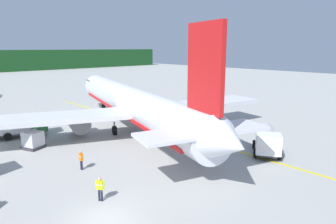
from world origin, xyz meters
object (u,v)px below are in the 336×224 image
Objects in this scene: airliner_foreground at (132,104)px; cargo_container_far at (33,140)px; service_truck_catering at (15,125)px; cargo_container_mid at (216,125)px; crew_marshaller at (100,187)px; crew_loader_right at (174,132)px; service_truck_fuel at (267,139)px; crew_loader_left at (81,159)px.

airliner_foreground is 17.71× the size of cargo_container_far.
cargo_container_mid is at bearing -38.76° from service_truck_catering.
crew_marshaller is (-0.66, -14.24, 0.12)m from cargo_container_far.
cargo_container_mid is (18.11, -14.54, -0.45)m from service_truck_catering.
service_truck_catering is at bearing 133.55° from crew_loader_right.
airliner_foreground is 5.84× the size of service_truck_catering.
service_truck_fuel is 3.41× the size of crew_loader_left.
crew_loader_left is 1.01× the size of crew_loader_right.
service_truck_fuel is 3.46× the size of crew_loader_right.
cargo_container_far is at bearing 153.25° from cargo_container_mid.
crew_loader_left is (-15.16, 8.45, -0.41)m from service_truck_fuel.
crew_marshaller is at bearing -164.77° from cargo_container_mid.
crew_loader_right is at bearing 26.36° from crew_marshaller.
cargo_container_mid is 1.27× the size of crew_loader_right.
crew_loader_right is at bearing 165.95° from cargo_container_mid.
crew_marshaller is (-0.66, -19.66, -0.44)m from service_truck_catering.
service_truck_fuel reaches higher than cargo_container_mid.
cargo_container_far is 1.38× the size of crew_loader_left.
airliner_foreground reaches higher than service_truck_catering.
airliner_foreground reaches higher than crew_loader_left.
crew_loader_right is (-3.62, 9.17, -0.42)m from service_truck_fuel.
cargo_container_far is at bearing 148.28° from crew_loader_right.
crew_loader_left is at bearing -176.43° from crew_loader_right.
cargo_container_far reaches higher than crew_loader_right.
cargo_container_far is 8.50m from crew_loader_left.
service_truck_fuel reaches higher than cargo_container_far.
crew_marshaller is at bearing -133.42° from airliner_foreground.
service_truck_fuel is 9.87m from crew_loader_right.
service_truck_catering reaches higher than service_truck_fuel.
service_truck_fuel is (4.61, -15.50, -2.00)m from airliner_foreground.
cargo_container_far is (-11.51, 1.39, -2.50)m from airliner_foreground.
airliner_foreground is 24.00× the size of crew_marshaller.
cargo_container_mid is at bearing -14.05° from crew_loader_right.
service_truck_catering is at bearing 141.24° from cargo_container_mid.
cargo_container_mid is 5.79m from crew_loader_right.
cargo_container_far is 14.26m from crew_marshaller.
service_truck_fuel is 16.99m from crew_marshaller.
service_truck_fuel is at bearing -8.99° from crew_marshaller.
service_truck_catering is at bearing 88.06° from crew_marshaller.
cargo_container_mid is at bearing -2.29° from crew_loader_left.
cargo_container_mid reaches higher than crew_loader_right.
crew_marshaller reaches higher than crew_loader_left.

